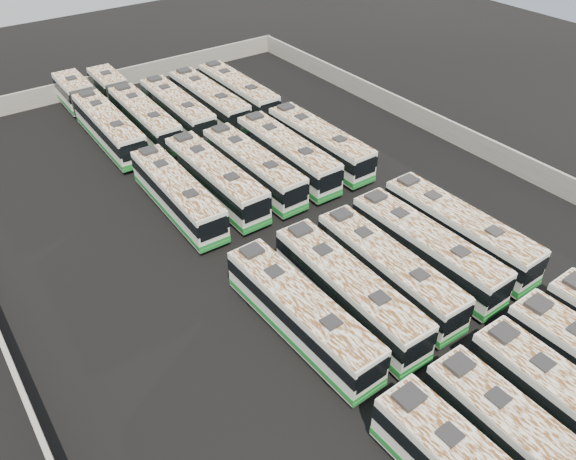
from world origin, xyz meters
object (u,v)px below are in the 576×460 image
Objects in this scene: bus_midback_left at (215,178)px; bus_back_far_right at (238,92)px; bus_back_far_left at (97,115)px; bus_back_left at (132,107)px; bus_midfront_left at (348,291)px; bus_back_right at (209,101)px; bus_midfront_center at (388,270)px; bus_midback_far_left at (177,194)px; bus_midback_center at (253,167)px; bus_midfront_right at (426,249)px; bus_midback_far_right at (319,143)px; bus_midfront_far_left at (301,314)px; bus_back_center at (177,109)px; bus_midfront_far_right at (458,230)px; bus_midback_right at (287,154)px; bus_front_left at (538,456)px.

bus_midback_left is 1.01× the size of bus_back_far_right.
bus_back_far_left is 1.03× the size of bus_back_left.
bus_back_right reaches higher than bus_midfront_left.
bus_midfront_center is 0.98× the size of bus_midback_far_left.
bus_back_right reaches higher than bus_midback_center.
bus_midfront_right reaches higher than bus_midback_center.
bus_midback_far_right reaches higher than bus_midback_far_left.
bus_midfront_right is (3.84, 0.06, 0.04)m from bus_midfront_center.
bus_back_far_right is (11.33, -3.40, 0.04)m from bus_back_left.
bus_midfront_right is 32.29m from bus_back_far_right.
bus_midfront_right reaches higher than bus_midback_far_left.
bus_midfront_far_left reaches higher than bus_back_center.
bus_midfront_center is 0.97× the size of bus_back_far_right.
bus_midfront_far_left is at bearing -102.38° from bus_midback_left.
bus_midfront_far_right is 1.01× the size of bus_back_far_right.
bus_back_center is at bearing 105.28° from bus_midback_right.
bus_midback_far_left is at bearing 130.73° from bus_midfront_far_right.
bus_back_far_left reaches higher than bus_back_far_right.
bus_back_far_left reaches higher than bus_midback_right.
bus_back_right is at bearing -17.19° from bus_back_far_left.
bus_front_left is 0.99× the size of bus_midback_center.
bus_back_far_left is (-3.85, 35.78, 0.01)m from bus_midfront_left.
bus_midfront_far_left is 1.00× the size of bus_midback_far_left.
bus_midback_far_left is (-3.72, 31.87, 0.01)m from bus_front_left.
bus_midback_right reaches higher than bus_midfront_far_left.
bus_back_far_left is 8.35m from bus_back_center.
bus_midfront_far_left is at bearing 179.46° from bus_midfront_far_right.
bus_midfront_left is at bearing -102.78° from bus_back_right.
bus_midfront_left is 1.03× the size of bus_midfront_center.
bus_midback_far_left is 15.19m from bus_midback_far_right.
bus_midback_center reaches higher than bus_back_center.
bus_back_far_left reaches higher than bus_midfront_right.
bus_midback_far_left is at bearing -178.59° from bus_midback_right.
bus_midback_left is at bearing -88.85° from bus_back_left.
bus_midback_center is 0.99× the size of bus_midback_far_right.
bus_back_far_right is at bearing 62.25° from bus_midback_center.
bus_midback_far_right is at bearing 1.94° from bus_midback_far_left.
bus_back_far_right is (7.61, -0.02, 0.03)m from bus_back_center.
bus_back_right reaches higher than bus_back_far_right.
bus_midfront_far_right reaches higher than bus_midback_right.
bus_midback_center is 3.84m from bus_midback_right.
bus_midfront_far_left is 22.96m from bus_midback_far_right.
bus_front_left is 15.19m from bus_midfront_far_left.
bus_midback_far_left is at bearing 122.71° from bus_midfront_right.
bus_midback_right is 1.00× the size of bus_back_far_right.
bus_midback_far_right is at bearing 67.59° from bus_midfront_center.
bus_midback_far_left is 0.99× the size of bus_back_far_right.
bus_midback_center is at bearing 65.06° from bus_midfront_far_left.
bus_midback_center is (-3.87, 17.20, -0.01)m from bus_midfront_right.
bus_front_left is 48.13m from bus_back_far_right.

